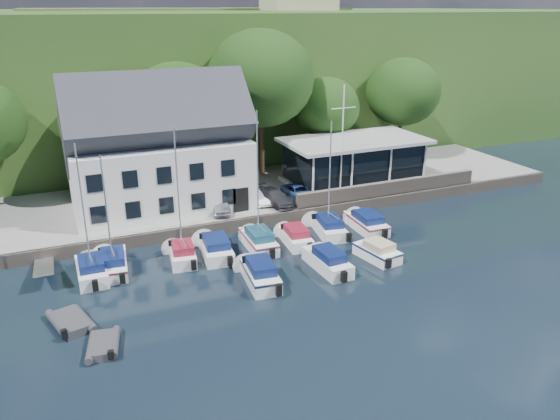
{
  "coord_description": "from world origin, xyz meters",
  "views": [
    {
      "loc": [
        -15.0,
        -26.81,
        16.69
      ],
      "look_at": [
        0.43,
        9.0,
        2.04
      ],
      "focal_mm": 35.0,
      "sensor_mm": 36.0,
      "label": 1
    }
  ],
  "objects_px": {
    "boat_r1_6": "(330,181)",
    "boat_r2_3": "(327,259)",
    "boat_r1_0": "(84,214)",
    "boat_r1_1": "(106,209)",
    "dinghy_0": "(71,320)",
    "car_dgrey": "(274,197)",
    "dinghy_1": "(103,344)",
    "car_silver": "(221,205)",
    "flagpole": "(342,142)",
    "boat_r2_4": "(377,250)",
    "boat_r1_2": "(179,203)",
    "club_pavilion": "(354,160)",
    "boat_r1_3": "(215,245)",
    "boat_r1_7": "(366,221)",
    "boat_r2_2": "(260,271)",
    "car_white": "(262,196)",
    "boat_r1_4": "(258,188)",
    "harbor_building": "(159,155)",
    "car_blue": "(298,192)",
    "boat_r1_5": "(295,234)"
  },
  "relations": [
    {
      "from": "car_blue",
      "to": "boat_r2_4",
      "type": "height_order",
      "value": "car_blue"
    },
    {
      "from": "boat_r2_2",
      "to": "boat_r2_3",
      "type": "xyz_separation_m",
      "value": [
        4.85,
        -0.11,
        -0.02
      ]
    },
    {
      "from": "boat_r1_5",
      "to": "dinghy_1",
      "type": "xyz_separation_m",
      "value": [
        -14.76,
        -8.35,
        -0.37
      ]
    },
    {
      "from": "harbor_building",
      "to": "car_dgrey",
      "type": "relative_size",
      "value": 3.24
    },
    {
      "from": "club_pavilion",
      "to": "boat_r2_4",
      "type": "relative_size",
      "value": 2.72
    },
    {
      "from": "boat_r1_6",
      "to": "boat_r1_7",
      "type": "distance_m",
      "value": 4.78
    },
    {
      "from": "club_pavilion",
      "to": "harbor_building",
      "type": "bearing_deg",
      "value": 178.41
    },
    {
      "from": "car_blue",
      "to": "boat_r1_1",
      "type": "distance_m",
      "value": 17.69
    },
    {
      "from": "boat_r1_6",
      "to": "boat_r2_2",
      "type": "height_order",
      "value": "boat_r1_6"
    },
    {
      "from": "car_silver",
      "to": "flagpole",
      "type": "height_order",
      "value": "flagpole"
    },
    {
      "from": "boat_r1_6",
      "to": "dinghy_1",
      "type": "bearing_deg",
      "value": -143.25
    },
    {
      "from": "boat_r2_3",
      "to": "boat_r2_4",
      "type": "bearing_deg",
      "value": -1.86
    },
    {
      "from": "boat_r1_4",
      "to": "boat_r2_2",
      "type": "bearing_deg",
      "value": -108.2
    },
    {
      "from": "dinghy_1",
      "to": "car_dgrey",
      "type": "bearing_deg",
      "value": 53.73
    },
    {
      "from": "boat_r1_0",
      "to": "boat_r2_3",
      "type": "relative_size",
      "value": 1.42
    },
    {
      "from": "boat_r2_4",
      "to": "dinghy_1",
      "type": "relative_size",
      "value": 1.76
    },
    {
      "from": "club_pavilion",
      "to": "car_silver",
      "type": "xyz_separation_m",
      "value": [
        -14.03,
        -3.02,
        -1.44
      ]
    },
    {
      "from": "boat_r2_2",
      "to": "dinghy_0",
      "type": "xyz_separation_m",
      "value": [
        -11.49,
        -0.74,
        -0.41
      ]
    },
    {
      "from": "car_white",
      "to": "boat_r2_2",
      "type": "bearing_deg",
      "value": -100.65
    },
    {
      "from": "car_white",
      "to": "boat_r1_4",
      "type": "relative_size",
      "value": 0.36
    },
    {
      "from": "boat_r1_4",
      "to": "boat_r2_2",
      "type": "distance_m",
      "value": 6.49
    },
    {
      "from": "harbor_building",
      "to": "boat_r1_4",
      "type": "distance_m",
      "value": 10.46
    },
    {
      "from": "boat_r1_1",
      "to": "dinghy_0",
      "type": "relative_size",
      "value": 2.74
    },
    {
      "from": "boat_r1_6",
      "to": "boat_r2_3",
      "type": "relative_size",
      "value": 1.36
    },
    {
      "from": "car_dgrey",
      "to": "boat_r1_0",
      "type": "xyz_separation_m",
      "value": [
        -15.29,
        -5.79,
        2.85
      ]
    },
    {
      "from": "boat_r2_3",
      "to": "boat_r1_6",
      "type": "bearing_deg",
      "value": 59.36
    },
    {
      "from": "flagpole",
      "to": "boat_r1_0",
      "type": "distance_m",
      "value": 22.29
    },
    {
      "from": "car_silver",
      "to": "dinghy_0",
      "type": "relative_size",
      "value": 1.11
    },
    {
      "from": "club_pavilion",
      "to": "car_white",
      "type": "relative_size",
      "value": 4.0
    },
    {
      "from": "boat_r1_3",
      "to": "boat_r2_2",
      "type": "distance_m",
      "value": 5.24
    },
    {
      "from": "boat_r1_3",
      "to": "boat_r1_7",
      "type": "bearing_deg",
      "value": 5.51
    },
    {
      "from": "boat_r1_2",
      "to": "dinghy_0",
      "type": "bearing_deg",
      "value": -135.25
    },
    {
      "from": "car_silver",
      "to": "boat_r1_1",
      "type": "height_order",
      "value": "boat_r1_1"
    },
    {
      "from": "boat_r1_2",
      "to": "boat_r1_5",
      "type": "height_order",
      "value": "boat_r1_2"
    },
    {
      "from": "car_silver",
      "to": "boat_r2_3",
      "type": "bearing_deg",
      "value": -55.57
    },
    {
      "from": "boat_r2_3",
      "to": "boat_r1_0",
      "type": "bearing_deg",
      "value": 159.22
    },
    {
      "from": "boat_r1_0",
      "to": "dinghy_1",
      "type": "bearing_deg",
      "value": -91.52
    },
    {
      "from": "boat_r1_0",
      "to": "harbor_building",
      "type": "bearing_deg",
      "value": 54.21
    },
    {
      "from": "flagpole",
      "to": "boat_r1_3",
      "type": "relative_size",
      "value": 1.46
    },
    {
      "from": "boat_r1_6",
      "to": "dinghy_0",
      "type": "height_order",
      "value": "boat_r1_6"
    },
    {
      "from": "car_dgrey",
      "to": "car_blue",
      "type": "bearing_deg",
      "value": -4.18
    },
    {
      "from": "car_white",
      "to": "boat_r1_5",
      "type": "xyz_separation_m",
      "value": [
        -0.03,
        -6.74,
        -0.86
      ]
    },
    {
      "from": "boat_r2_4",
      "to": "boat_r1_1",
      "type": "bearing_deg",
      "value": 153.0
    },
    {
      "from": "boat_r1_7",
      "to": "boat_r2_2",
      "type": "bearing_deg",
      "value": -153.42
    },
    {
      "from": "boat_r1_2",
      "to": "boat_r1_6",
      "type": "relative_size",
      "value": 1.0
    },
    {
      "from": "boat_r1_7",
      "to": "boat_r2_4",
      "type": "distance_m",
      "value": 5.39
    },
    {
      "from": "harbor_building",
      "to": "car_blue",
      "type": "bearing_deg",
      "value": -14.26
    },
    {
      "from": "boat_r1_0",
      "to": "dinghy_1",
      "type": "height_order",
      "value": "boat_r1_0"
    },
    {
      "from": "club_pavilion",
      "to": "boat_r1_3",
      "type": "xyz_separation_m",
      "value": [
        -16.24,
        -8.52,
        -2.32
      ]
    },
    {
      "from": "car_silver",
      "to": "boat_r1_0",
      "type": "bearing_deg",
      "value": -138.29
    }
  ]
}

